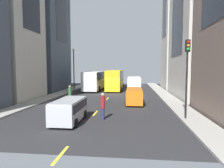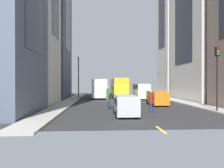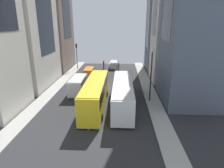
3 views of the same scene
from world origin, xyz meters
name	(u,v)px [view 1 (image 1 of 3)]	position (x,y,z in m)	size (l,w,h in m)	color
ground_plane	(111,94)	(0.00, 0.00, 0.00)	(42.04, 42.04, 0.00)	#28282B
sidewalk_west	(61,93)	(-7.99, 0.00, 0.07)	(2.06, 44.00, 0.15)	#9E9B93
sidewalk_east	(164,95)	(7.99, 0.00, 0.07)	(2.06, 44.00, 0.15)	#9E9B93
lane_stripe_0	(61,155)	(0.00, -21.00, 0.01)	(0.16, 2.00, 0.01)	yellow
lane_stripe_1	(95,113)	(0.00, -12.60, 0.01)	(0.16, 2.00, 0.01)	yellow
lane_stripe_2	(107,99)	(0.00, -4.20, 0.01)	(0.16, 2.00, 0.01)	yellow
lane_stripe_3	(114,91)	(0.00, 4.20, 0.01)	(0.16, 2.00, 0.01)	yellow
lane_stripe_4	(117,87)	(0.00, 12.60, 0.01)	(0.16, 2.00, 0.01)	yellow
lane_stripe_5	(120,84)	(0.00, 21.00, 0.01)	(0.16, 2.00, 0.01)	yellow
building_east_1	(201,4)	(12.30, -1.49, 12.57)	(6.22, 11.90, 25.14)	beige
city_bus_white	(96,79)	(-3.61, 6.99, 2.01)	(2.80, 12.83, 3.35)	silver
streetcar_yellow	(116,78)	(0.03, 7.46, 2.12)	(2.70, 12.38, 3.59)	yellow
delivery_van_white	(134,83)	(3.51, 2.47, 1.51)	(2.25, 5.57, 2.58)	white
car_silver_0	(69,109)	(-1.40, -15.56, 1.00)	(1.91, 4.09, 1.69)	#B7BABF
car_orange_1	(134,95)	(3.46, -7.70, 1.01)	(1.92, 4.23, 1.72)	orange
pedestrian_walking_far	(70,97)	(-2.74, -11.26, 1.26)	(0.30, 0.30, 2.33)	navy
pedestrian_waiting_curb	(103,105)	(0.99, -14.65, 1.12)	(0.35, 0.35, 2.09)	navy
traffic_light_near_corner	(187,64)	(7.36, -14.10, 4.30)	(0.32, 0.44, 5.97)	black
streetlamp_near	(74,64)	(-7.46, 5.46, 4.67)	(0.44, 0.44, 7.42)	black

